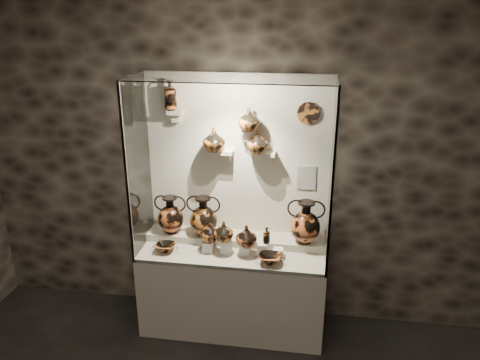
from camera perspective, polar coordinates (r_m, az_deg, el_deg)
name	(u,v)px	position (r m, az deg, el deg)	size (l,w,h in m)	color
wall_back	(238,160)	(4.33, -0.26, 2.44)	(5.00, 0.02, 3.20)	black
plinth	(233,290)	(4.57, -0.87, -13.29)	(1.70, 0.60, 0.80)	beige
front_tier	(233,252)	(4.35, -0.90, -8.74)	(1.68, 0.58, 0.03)	#B9AA8F
rear_tier	(236,240)	(4.49, -0.53, -7.27)	(1.70, 0.25, 0.10)	#B9AA8F
back_panel	(238,160)	(4.33, -0.27, 2.42)	(1.70, 0.03, 1.60)	beige
glass_front	(226,183)	(3.76, -1.71, -0.42)	(1.70, 0.01, 1.60)	white
glass_left	(138,167)	(4.25, -12.29, 1.60)	(0.01, 0.60, 1.60)	white
glass_right	(332,176)	(3.99, 11.12, 0.43)	(0.01, 0.60, 1.60)	white
glass_top	(232,78)	(3.84, -1.03, 12.33)	(1.70, 0.60, 0.01)	white
frame_post_left	(127,178)	(3.99, -13.65, 0.26)	(0.02, 0.02, 1.60)	gray
frame_post_right	(332,189)	(3.71, 11.17, -1.07)	(0.02, 0.02, 1.60)	gray
pedestal_a	(208,246)	(4.32, -3.93, -8.07)	(0.09, 0.09, 0.10)	silver
pedestal_b	(226,246)	(4.28, -1.69, -8.07)	(0.09, 0.09, 0.13)	silver
pedestal_c	(245,250)	(4.27, 0.59, -8.48)	(0.09, 0.09, 0.09)	silver
pedestal_d	(262,249)	(4.24, 2.75, -8.45)	(0.09, 0.09, 0.12)	silver
pedestal_e	(278,253)	(4.24, 4.65, -8.80)	(0.09, 0.09, 0.08)	silver
bracket_ul	(176,112)	(4.26, -7.85, 8.21)	(0.14, 0.12, 0.04)	beige
bracket_ca	(226,152)	(4.24, -1.77, 3.46)	(0.14, 0.12, 0.04)	beige
bracket_cb	(248,131)	(4.16, 0.93, 5.98)	(0.10, 0.12, 0.04)	beige
bracket_cc	(267,154)	(4.19, 3.36, 3.23)	(0.14, 0.12, 0.04)	beige
amphora_left	(171,215)	(4.49, -8.46, -4.19)	(0.29, 0.29, 0.37)	#B85523
amphora_mid	(204,216)	(4.40, -4.47, -4.41)	(0.31, 0.31, 0.39)	#B15D1F
amphora_right	(306,222)	(4.29, 8.00, -5.10)	(0.33, 0.33, 0.41)	#B85523
jug_a	(210,232)	(4.26, -3.69, -6.31)	(0.18, 0.18, 0.18)	#B85523
jug_b	(224,231)	(4.20, -2.00, -6.27)	(0.18, 0.18, 0.18)	#B15D1F
jug_c	(246,236)	(4.18, 0.79, -6.86)	(0.19, 0.19, 0.20)	#B85523
lekythos_small	(267,235)	(4.18, 3.27, -6.65)	(0.08, 0.08, 0.17)	#B15D1F
kylix_left	(166,247)	(4.36, -9.06, -8.07)	(0.23, 0.19, 0.09)	#B15D1F
kylix_right	(270,258)	(4.13, 3.64, -9.51)	(0.25, 0.21, 0.10)	#B85523
lekythos_tall	(170,94)	(4.23, -8.48, 10.37)	(0.12, 0.12, 0.30)	#B85523
ovoid_vase_a	(214,140)	(4.18, -3.20, 4.93)	(0.20, 0.20, 0.21)	#B15D1F
ovoid_vase_b	(249,119)	(4.08, 1.09, 7.41)	(0.19, 0.19, 0.20)	#B15D1F
ovoid_vase_c	(258,142)	(4.12, 2.17, 4.65)	(0.19, 0.19, 0.20)	#B15D1F
wall_plate	(308,113)	(4.13, 8.35, 8.05)	(0.20, 0.20, 0.02)	#AA5621
info_placard	(306,178)	(4.30, 8.11, 0.26)	(0.17, 0.01, 0.23)	beige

